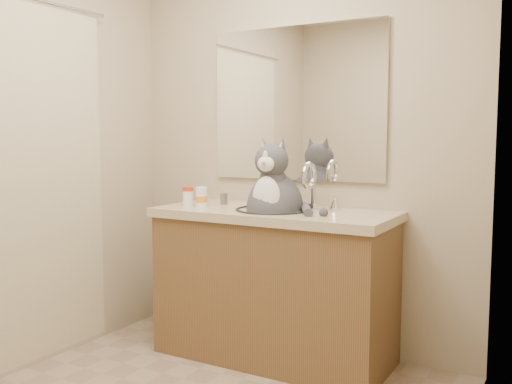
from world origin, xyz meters
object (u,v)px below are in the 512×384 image
Objects in this scene: cat at (274,203)px; grey_canister at (224,199)px; pill_bottle_orange at (201,198)px; pill_bottle_redcap at (188,196)px.

grey_canister is (-0.39, 0.10, -0.00)m from cat.
cat reaches higher than grey_canister.
pill_bottle_orange is at bearing -173.89° from cat.
grey_canister is at bearing 75.64° from pill_bottle_orange.
pill_bottle_redcap is at bearing 164.57° from pill_bottle_orange.
cat reaches higher than pill_bottle_redcap.
pill_bottle_redcap is 0.22m from grey_canister.
grey_canister is at bearing 162.51° from cat.
pill_bottle_redcap is 0.95× the size of pill_bottle_orange.
pill_bottle_orange reaches higher than pill_bottle_redcap.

